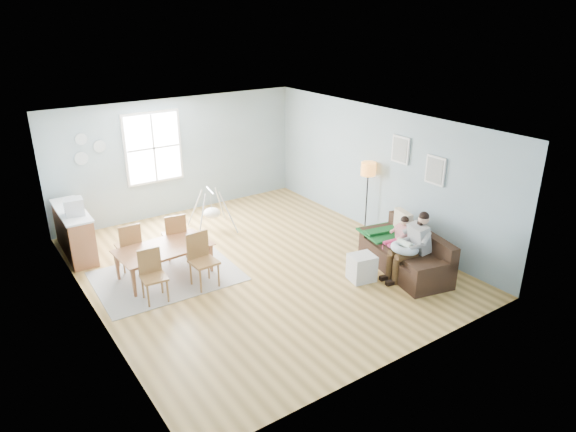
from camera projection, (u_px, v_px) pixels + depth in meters
room at (256, 141)px, 8.84m from camera, size 8.40×9.40×3.90m
window at (153, 148)px, 11.46m from camera, size 1.32×0.08×1.62m
pictures at (417, 160)px, 9.82m from camera, size 0.05×1.34×0.74m
wall_plates at (87, 149)px, 10.66m from camera, size 0.67×0.02×0.66m
sofa at (407, 256)px, 9.51m from camera, size 1.25×2.09×0.79m
green_throw at (386, 232)px, 9.96m from camera, size 1.03×0.93×0.04m
beige_pillow at (403, 223)px, 9.86m from camera, size 0.24×0.48×0.47m
father at (412, 244)px, 9.08m from camera, size 0.91×0.49×1.25m
nursing_pillow at (405, 248)px, 9.05m from camera, size 0.57×0.56×0.20m
infant at (404, 243)px, 9.05m from camera, size 0.14×0.35×0.13m
toddler at (400, 233)px, 9.50m from camera, size 0.52×0.28×0.79m
floor_lamp at (368, 175)px, 10.82m from camera, size 0.31×0.31×1.55m
storage_cube at (361, 268)px, 9.16m from camera, size 0.50×0.46×0.48m
rug at (167, 276)px, 9.35m from camera, size 2.54×1.96×0.01m
dining_table at (166, 262)px, 9.25m from camera, size 1.69×1.01×0.58m
chair_sw at (152, 272)px, 8.46m from camera, size 0.43×0.43×0.88m
chair_se at (201, 256)px, 8.90m from camera, size 0.46×0.46×0.97m
chair_nw at (129, 244)px, 9.41m from camera, size 0.42×0.42×0.93m
chair_ne at (175, 233)px, 9.85m from camera, size 0.48×0.48×0.93m
counter at (74, 232)px, 10.06m from camera, size 0.54×1.69×0.94m
monitor at (74, 207)px, 9.59m from camera, size 0.37×0.35×0.32m
baby_swing at (212, 212)px, 11.19m from camera, size 1.04×1.06×0.92m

